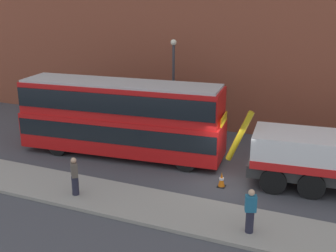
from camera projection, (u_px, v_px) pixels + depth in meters
ground_plane at (231, 178)px, 20.21m from camera, size 120.00×120.00×0.00m
near_kerb at (204, 217)px, 16.50m from camera, size 60.00×2.80×0.15m
building_facade at (271, 0)px, 24.18m from camera, size 60.00×1.50×16.00m
double_decker_bus at (121, 116)px, 22.33m from camera, size 11.19×3.59×4.06m
pedestrian_onlooker at (75, 177)px, 17.96m from camera, size 0.46×0.47×1.71m
pedestrian_bystander at (250, 212)px, 15.12m from camera, size 0.46×0.38×1.71m
traffic_cone_near_bus at (222, 180)px, 19.16m from camera, size 0.36×0.36×0.72m
street_lamp at (173, 79)px, 25.56m from camera, size 0.36×0.36×5.83m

